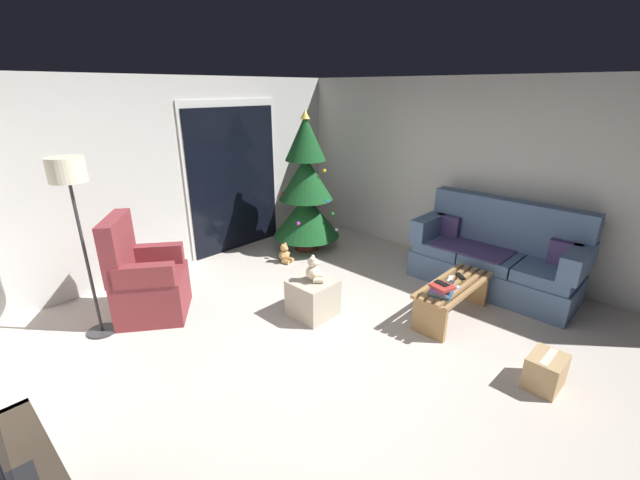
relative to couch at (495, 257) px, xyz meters
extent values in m
plane|color=#BCB2A8|center=(-2.32, 0.45, -0.40)|extent=(7.00, 7.00, 0.00)
cube|color=beige|center=(-2.32, 3.51, 0.85)|extent=(5.72, 0.12, 2.50)
cube|color=beige|center=(0.54, 0.45, 0.85)|extent=(0.12, 6.00, 2.50)
cube|color=silver|center=(-1.36, 3.44, 0.70)|extent=(1.60, 0.02, 2.20)
cube|color=black|center=(-1.36, 3.42, 0.65)|extent=(1.50, 0.02, 2.10)
cube|color=slate|center=(-0.07, 0.00, -0.23)|extent=(0.78, 1.91, 0.34)
cube|color=slate|center=(-0.09, -0.62, 0.01)|extent=(0.69, 0.61, 0.14)
cube|color=slate|center=(-0.09, 0.00, 0.01)|extent=(0.69, 0.61, 0.14)
cube|color=slate|center=(-0.08, 0.62, 0.01)|extent=(0.69, 0.61, 0.14)
cube|color=slate|center=(0.23, 0.00, 0.38)|extent=(0.22, 1.90, 0.60)
cube|color=slate|center=(-0.08, -0.87, 0.22)|extent=(0.76, 0.21, 0.28)
cube|color=slate|center=(-0.06, 0.87, 0.22)|extent=(0.76, 0.21, 0.28)
cube|color=#47386B|center=(-0.11, 0.25, 0.09)|extent=(0.61, 0.91, 0.02)
cube|color=#47386B|center=(0.09, -0.70, 0.22)|extent=(0.12, 0.32, 0.28)
cube|color=#47386B|center=(0.10, 0.70, 0.22)|extent=(0.12, 0.32, 0.28)
cube|color=#9E7547|center=(-1.03, -0.15, -0.01)|extent=(1.10, 0.05, 0.04)
cube|color=#9E7547|center=(-1.03, -0.06, -0.01)|extent=(1.10, 0.05, 0.04)
cube|color=#9E7547|center=(-1.03, 0.03, -0.01)|extent=(1.10, 0.05, 0.04)
cube|color=#9E7547|center=(-1.03, 0.12, -0.01)|extent=(1.10, 0.05, 0.04)
cube|color=#9E7547|center=(-1.03, 0.20, -0.01)|extent=(1.10, 0.05, 0.04)
cube|color=#9E7547|center=(-1.52, 0.03, -0.21)|extent=(0.05, 0.36, 0.37)
cube|color=#9E7547|center=(-0.54, 0.03, -0.21)|extent=(0.05, 0.36, 0.37)
cube|color=black|center=(-0.84, 0.05, 0.02)|extent=(0.13, 0.15, 0.02)
cube|color=#ADADB2|center=(-1.16, -0.04, 0.02)|extent=(0.16, 0.08, 0.02)
cube|color=silver|center=(-1.00, 0.10, 0.02)|extent=(0.16, 0.08, 0.02)
cube|color=#333338|center=(-1.10, 0.05, 0.02)|extent=(0.16, 0.05, 0.02)
cube|color=#285684|center=(-1.36, 0.00, 0.02)|extent=(0.23, 0.23, 0.03)
cube|color=#4C4C51|center=(-1.38, 0.01, 0.05)|extent=(0.21, 0.20, 0.03)
cube|color=#6B3D7A|center=(-1.38, 0.01, 0.09)|extent=(0.19, 0.17, 0.04)
cube|color=#A32D28|center=(-1.39, -0.01, 0.11)|extent=(0.22, 0.24, 0.02)
cube|color=black|center=(-1.36, 0.02, 0.13)|extent=(0.10, 0.16, 0.01)
cylinder|color=#4C1E19|center=(-0.69, 2.60, -0.35)|extent=(0.36, 0.36, 0.10)
cylinder|color=brown|center=(-0.69, 2.60, -0.24)|extent=(0.08, 0.08, 0.12)
cone|color=#14471E|center=(-0.69, 2.60, 0.14)|extent=(1.01, 1.01, 0.63)
cone|color=#14471E|center=(-0.69, 2.60, 0.71)|extent=(0.80, 0.80, 0.63)
cone|color=#14471E|center=(-0.69, 2.60, 1.29)|extent=(0.59, 0.59, 0.63)
sphere|color=#B233A5|center=(-0.58, 2.96, 0.41)|extent=(0.06, 0.06, 0.06)
sphere|color=#1E8C33|center=(-0.54, 2.20, 0.21)|extent=(0.06, 0.06, 0.06)
sphere|color=gold|center=(-0.54, 2.37, 0.82)|extent=(0.06, 0.06, 0.06)
sphere|color=#B233A5|center=(-1.07, 2.38, 0.15)|extent=(0.06, 0.06, 0.06)
sphere|color=blue|center=(-0.64, 2.23, 0.42)|extent=(0.06, 0.06, 0.06)
sphere|color=red|center=(-0.91, 2.89, 0.46)|extent=(0.06, 0.06, 0.06)
sphere|color=white|center=(-0.50, 2.15, -0.03)|extent=(0.06, 0.06, 0.06)
sphere|color=#1E8C33|center=(-0.55, 2.72, 1.16)|extent=(0.06, 0.06, 0.06)
cone|color=#EAD14C|center=(-0.69, 2.60, 1.60)|extent=(0.14, 0.14, 0.12)
cube|color=maroon|center=(-3.21, 2.43, -0.24)|extent=(0.95, 0.95, 0.31)
cube|color=maroon|center=(-3.21, 2.43, 0.00)|extent=(0.95, 0.95, 0.18)
cube|color=maroon|center=(-3.43, 2.59, 0.41)|extent=(0.54, 0.64, 0.64)
cube|color=maroon|center=(-3.03, 2.64, 0.20)|extent=(0.55, 0.46, 0.22)
cube|color=maroon|center=(-3.36, 2.19, 0.20)|extent=(0.55, 0.46, 0.22)
cylinder|color=#2D2D30|center=(-3.76, 2.49, -0.39)|extent=(0.28, 0.28, 0.02)
cylinder|color=#2D2D30|center=(-3.76, 2.49, 0.40)|extent=(0.03, 0.03, 1.55)
cylinder|color=beige|center=(-3.76, 2.49, 1.27)|extent=(0.32, 0.32, 0.22)
cube|color=#382D23|center=(-4.82, 0.84, -0.04)|extent=(0.40, 0.04, 0.72)
cube|color=#B2A893|center=(-2.02, 1.16, -0.19)|extent=(0.44, 0.44, 0.41)
cylinder|color=beige|center=(-1.95, 1.14, 0.04)|extent=(0.12, 0.12, 0.06)
cylinder|color=beige|center=(-2.02, 1.08, 0.04)|extent=(0.12, 0.12, 0.06)
sphere|color=beige|center=(-2.02, 1.16, 0.11)|extent=(0.15, 0.15, 0.15)
sphere|color=beige|center=(-2.02, 1.16, 0.23)|extent=(0.11, 0.11, 0.11)
sphere|color=#F4E5C1|center=(-1.99, 1.12, 0.22)|extent=(0.04, 0.04, 0.04)
sphere|color=beige|center=(-2.00, 1.18, 0.28)|extent=(0.04, 0.04, 0.04)
sphere|color=beige|center=(-2.05, 1.13, 0.28)|extent=(0.04, 0.04, 0.04)
sphere|color=beige|center=(-1.96, 1.19, 0.12)|extent=(0.06, 0.06, 0.06)
sphere|color=beige|center=(-2.07, 1.09, 0.12)|extent=(0.06, 0.06, 0.06)
cylinder|color=tan|center=(-1.21, 2.42, -0.37)|extent=(0.09, 0.12, 0.06)
cylinder|color=tan|center=(-1.31, 2.39, -0.37)|extent=(0.09, 0.12, 0.06)
sphere|color=tan|center=(-1.28, 2.46, -0.30)|extent=(0.15, 0.15, 0.15)
sphere|color=tan|center=(-1.28, 2.46, -0.18)|extent=(0.11, 0.11, 0.11)
sphere|color=tan|center=(-1.27, 2.42, -0.19)|extent=(0.04, 0.04, 0.04)
sphere|color=tan|center=(-1.24, 2.47, -0.13)|extent=(0.04, 0.04, 0.04)
sphere|color=tan|center=(-1.31, 2.45, -0.13)|extent=(0.04, 0.04, 0.04)
sphere|color=tan|center=(-1.20, 2.46, -0.29)|extent=(0.06, 0.06, 0.06)
sphere|color=tan|center=(-1.34, 2.43, -0.29)|extent=(0.06, 0.06, 0.06)
cube|color=tan|center=(-1.51, -1.05, -0.26)|extent=(0.34, 0.27, 0.28)
cube|color=beige|center=(-1.51, -1.05, -0.11)|extent=(0.30, 0.07, 0.00)
camera|label=1|loc=(-4.81, -1.58, 1.95)|focal=22.74mm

